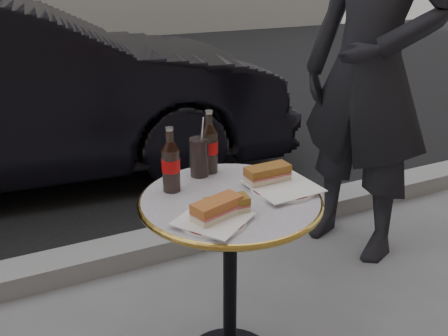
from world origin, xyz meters
name	(u,v)px	position (x,y,z in m)	size (l,w,h in m)	color
asphalt_road	(48,90)	(0.00, 5.00, 0.00)	(40.00, 8.00, 0.00)	black
curb	(155,245)	(0.00, 0.90, 0.05)	(40.00, 0.20, 0.12)	gray
bistro_table	(230,288)	(0.00, 0.00, 0.37)	(0.62, 0.62, 0.73)	#BAB2C4
plate_left	(213,221)	(-0.13, -0.14, 0.74)	(0.20, 0.20, 0.01)	white
plate_right	(283,188)	(0.19, -0.03, 0.74)	(0.23, 0.23, 0.01)	white
sandwich_left_a	(217,209)	(-0.11, -0.13, 0.77)	(0.16, 0.08, 0.06)	#B5612E
sandwich_left_b	(227,206)	(-0.07, -0.11, 0.77)	(0.14, 0.06, 0.05)	olive
sandwich_right	(268,174)	(0.16, 0.03, 0.77)	(0.16, 0.08, 0.06)	#925B25
cola_bottle_left	(171,160)	(-0.16, 0.14, 0.85)	(0.06, 0.06, 0.23)	black
cola_bottle_right	(209,142)	(0.03, 0.23, 0.85)	(0.07, 0.07, 0.24)	black
cola_glass	(199,157)	(-0.02, 0.22, 0.81)	(0.07, 0.07, 0.15)	black
pedestrian	(370,72)	(1.03, 0.53, 0.96)	(0.70, 0.46, 1.93)	black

